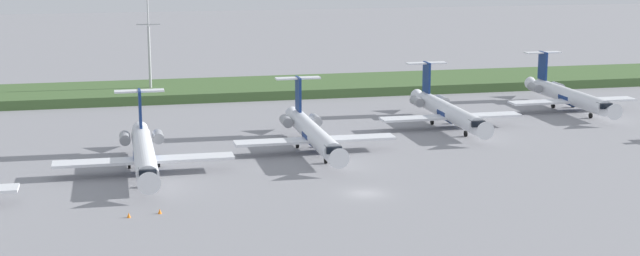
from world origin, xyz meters
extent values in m
plane|color=gray|center=(0.00, 30.00, 0.00)|extent=(500.00, 500.00, 0.00)
cube|color=#426033|center=(0.00, 74.71, 0.87)|extent=(320.00, 20.00, 1.73)
cylinder|color=silver|center=(-25.06, 15.95, 2.45)|extent=(2.70, 24.00, 2.70)
cone|color=silver|center=(-25.06, 2.45, 2.45)|extent=(2.70, 3.00, 2.70)
cone|color=silver|center=(-25.06, 29.95, 2.45)|extent=(2.30, 4.00, 2.29)
cube|color=black|center=(-25.06, 4.35, 2.92)|extent=(2.02, 1.80, 0.90)
cylinder|color=navy|center=(-25.06, 15.95, 2.30)|extent=(2.76, 3.60, 2.76)
cube|color=silver|center=(-30.96, 14.95, 1.84)|extent=(11.00, 3.20, 0.36)
cube|color=silver|center=(-19.15, 14.95, 1.84)|extent=(11.00, 3.20, 0.36)
cube|color=navy|center=(-25.06, 26.95, 6.40)|extent=(0.36, 3.20, 5.20)
cube|color=silver|center=(-25.06, 27.25, 8.80)|extent=(6.80, 1.80, 0.24)
cylinder|color=gray|center=(-27.31, 25.15, 2.65)|extent=(1.50, 3.40, 1.50)
cylinder|color=gray|center=(-22.81, 25.15, 2.65)|extent=(1.50, 3.40, 1.50)
cylinder|color=gray|center=(-25.06, 8.51, 1.00)|extent=(0.20, 0.20, 0.65)
cylinder|color=black|center=(-25.06, 8.51, 0.45)|extent=(0.30, 0.90, 0.90)
cylinder|color=black|center=(-26.96, 18.35, 0.45)|extent=(0.35, 0.90, 0.90)
cylinder|color=black|center=(-23.16, 18.35, 0.45)|extent=(0.35, 0.90, 0.90)
cylinder|color=silver|center=(-1.23, 22.83, 2.45)|extent=(2.70, 24.00, 2.70)
cone|color=silver|center=(-1.23, 9.33, 2.45)|extent=(2.70, 3.00, 2.70)
cone|color=silver|center=(-1.23, 36.83, 2.45)|extent=(2.29, 4.00, 2.29)
cube|color=black|center=(-1.23, 11.23, 2.92)|extent=(2.03, 1.80, 0.90)
cylinder|color=navy|center=(-1.23, 22.83, 2.30)|extent=(2.76, 3.60, 2.76)
cube|color=silver|center=(-7.14, 21.83, 1.84)|extent=(11.00, 3.20, 0.36)
cube|color=silver|center=(4.67, 21.83, 1.84)|extent=(11.00, 3.20, 0.36)
cube|color=navy|center=(-1.23, 33.83, 6.40)|extent=(0.36, 3.20, 5.20)
cube|color=silver|center=(-1.23, 34.13, 8.80)|extent=(6.80, 1.80, 0.24)
cylinder|color=gray|center=(-3.48, 32.03, 2.65)|extent=(1.50, 3.40, 1.50)
cylinder|color=gray|center=(1.02, 32.03, 2.65)|extent=(1.50, 3.40, 1.50)
cylinder|color=gray|center=(-1.23, 15.39, 1.00)|extent=(0.20, 0.20, 0.65)
cylinder|color=black|center=(-1.23, 15.39, 0.45)|extent=(0.30, 0.90, 0.90)
cylinder|color=black|center=(-3.13, 25.23, 0.45)|extent=(0.35, 0.90, 0.90)
cylinder|color=black|center=(0.67, 25.23, 0.45)|extent=(0.35, 0.90, 0.90)
cylinder|color=silver|center=(23.36, 34.75, 2.45)|extent=(2.70, 24.00, 2.70)
cone|color=silver|center=(23.36, 21.25, 2.45)|extent=(2.70, 3.00, 2.70)
cone|color=silver|center=(23.36, 48.75, 2.45)|extent=(2.30, 4.00, 2.29)
cube|color=black|center=(23.36, 23.15, 2.92)|extent=(2.02, 1.80, 0.90)
cylinder|color=navy|center=(23.36, 34.75, 2.30)|extent=(2.76, 3.60, 2.76)
cube|color=silver|center=(17.46, 33.75, 1.84)|extent=(11.00, 3.20, 0.36)
cube|color=silver|center=(29.27, 33.75, 1.84)|extent=(11.00, 3.20, 0.36)
cube|color=navy|center=(23.36, 45.75, 6.40)|extent=(0.36, 3.20, 5.20)
cube|color=silver|center=(23.36, 46.05, 8.80)|extent=(6.80, 1.80, 0.24)
cylinder|color=gray|center=(21.11, 43.95, 2.65)|extent=(1.50, 3.40, 1.50)
cylinder|color=gray|center=(25.61, 43.95, 2.65)|extent=(1.50, 3.40, 1.50)
cylinder|color=gray|center=(23.36, 27.31, 1.00)|extent=(0.20, 0.20, 0.65)
cylinder|color=black|center=(23.36, 27.31, 0.45)|extent=(0.30, 0.90, 0.90)
cylinder|color=black|center=(21.46, 37.15, 0.45)|extent=(0.35, 0.90, 0.90)
cylinder|color=black|center=(25.26, 37.15, 0.45)|extent=(0.35, 0.90, 0.90)
cylinder|color=silver|center=(49.14, 43.84, 2.45)|extent=(2.70, 24.00, 2.70)
cone|color=silver|center=(49.14, 30.34, 2.45)|extent=(2.70, 3.00, 2.70)
cone|color=silver|center=(49.14, 57.84, 2.45)|extent=(2.30, 4.00, 2.29)
cube|color=black|center=(49.14, 32.24, 2.92)|extent=(2.03, 1.80, 0.90)
cylinder|color=navy|center=(49.14, 43.84, 2.30)|extent=(2.76, 3.60, 2.76)
cube|color=silver|center=(43.24, 42.84, 1.84)|extent=(11.00, 3.20, 0.36)
cube|color=silver|center=(55.05, 42.84, 1.84)|extent=(11.00, 3.20, 0.36)
cube|color=navy|center=(49.14, 54.84, 6.40)|extent=(0.36, 3.20, 5.20)
cube|color=silver|center=(49.14, 55.14, 8.80)|extent=(6.80, 1.80, 0.24)
cylinder|color=gray|center=(46.89, 53.04, 2.65)|extent=(1.50, 3.40, 1.50)
cylinder|color=gray|center=(51.39, 53.04, 2.65)|extent=(1.50, 3.40, 1.50)
cylinder|color=gray|center=(49.14, 36.40, 1.00)|extent=(0.20, 0.20, 0.65)
cylinder|color=black|center=(49.14, 36.40, 0.45)|extent=(0.30, 0.90, 0.90)
cylinder|color=black|center=(47.24, 46.24, 0.45)|extent=(0.35, 0.90, 0.90)
cylinder|color=black|center=(51.04, 46.24, 0.45)|extent=(0.35, 0.90, 0.90)
cylinder|color=#B2B2B7|center=(-21.72, 74.24, 6.66)|extent=(0.50, 0.50, 13.32)
cylinder|color=#B2B2B7|center=(-21.72, 74.24, 16.90)|extent=(0.28, 0.28, 7.17)
cube|color=#B2B2B7|center=(-21.72, 74.24, 13.72)|extent=(4.40, 0.20, 0.20)
cone|color=orange|center=(-27.48, -3.65, 0.28)|extent=(0.44, 0.44, 0.55)
cone|color=orange|center=(-24.13, -2.92, 0.28)|extent=(0.44, 0.44, 0.55)
camera|label=1|loc=(-28.31, -101.63, 29.72)|focal=51.89mm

